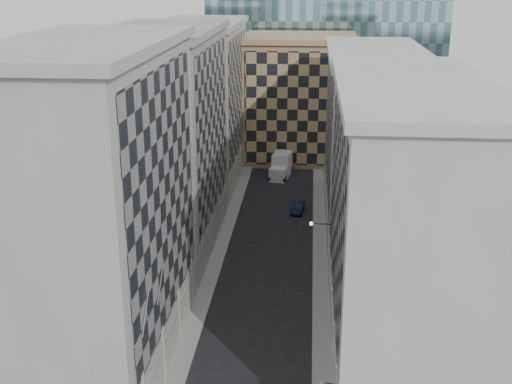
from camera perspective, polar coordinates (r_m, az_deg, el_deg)
The scene contains 12 objects.
sidewalk_west at distance 66.84m, azimuth -3.36°, elevation -5.52°, with size 1.50×100.00×0.15m, color gray.
sidewalk_east at distance 66.23m, azimuth 5.72°, elevation -5.83°, with size 1.50×100.00×0.15m, color gray.
bldg_left_a at distance 46.52m, azimuth -13.87°, elevation -1.67°, with size 10.80×22.80×23.70m.
bldg_left_b at distance 66.88m, azimuth -7.98°, elevation 4.58°, with size 10.80×22.80×22.70m.
bldg_left_c at distance 88.04m, azimuth -4.84°, elevation 7.85°, with size 10.80×22.80×21.70m.
bldg_right_a at distance 48.90m, azimuth 12.86°, elevation -2.44°, with size 10.80×26.80×20.70m.
bldg_right_b at distance 74.65m, azimuth 10.24°, elevation 4.81°, with size 10.80×28.80×19.70m.
tan_block at distance 99.73m, azimuth 3.83°, elevation 8.39°, with size 16.80×14.80×18.80m.
flagpoles_left at distance 42.35m, azimuth -9.11°, elevation -9.15°, with size 0.10×6.33×2.33m.
bracket_lamp at distance 58.28m, azimuth 5.10°, elevation -2.82°, with size 1.98×0.36×0.36m.
box_truck at distance 91.46m, azimuth 2.24°, elevation 2.26°, with size 3.19×6.19×3.25m.
dark_car at distance 78.20m, azimuth 3.72°, elevation -1.36°, with size 1.30×3.73×1.23m, color #0E1234.
Camera 1 is at (3.87, -30.10, 27.86)m, focal length 45.00 mm.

